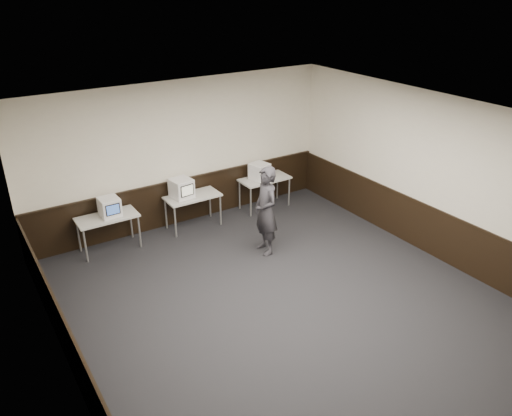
% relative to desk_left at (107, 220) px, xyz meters
% --- Properties ---
extents(floor, '(8.00, 8.00, 0.00)m').
position_rel_desk_left_xyz_m(floor, '(1.90, -3.60, -0.68)').
color(floor, black).
rests_on(floor, ground).
extents(ceiling, '(8.00, 8.00, 0.00)m').
position_rel_desk_left_xyz_m(ceiling, '(1.90, -3.60, 2.52)').
color(ceiling, white).
rests_on(ceiling, back_wall).
extents(back_wall, '(7.00, 0.00, 7.00)m').
position_rel_desk_left_xyz_m(back_wall, '(1.90, 0.40, 0.92)').
color(back_wall, silver).
rests_on(back_wall, ground).
extents(left_wall, '(0.00, 8.00, 8.00)m').
position_rel_desk_left_xyz_m(left_wall, '(-1.60, -3.60, 0.92)').
color(left_wall, silver).
rests_on(left_wall, ground).
extents(right_wall, '(0.00, 8.00, 8.00)m').
position_rel_desk_left_xyz_m(right_wall, '(5.40, -3.60, 0.92)').
color(right_wall, silver).
rests_on(right_wall, ground).
extents(wainscot_back, '(6.98, 0.04, 1.00)m').
position_rel_desk_left_xyz_m(wainscot_back, '(1.90, 0.38, -0.18)').
color(wainscot_back, black).
rests_on(wainscot_back, back_wall).
extents(wainscot_left, '(0.04, 7.98, 1.00)m').
position_rel_desk_left_xyz_m(wainscot_left, '(-1.58, -3.60, -0.18)').
color(wainscot_left, black).
rests_on(wainscot_left, left_wall).
extents(wainscot_right, '(0.04, 7.98, 1.00)m').
position_rel_desk_left_xyz_m(wainscot_right, '(5.38, -3.60, -0.18)').
color(wainscot_right, black).
rests_on(wainscot_right, right_wall).
extents(wainscot_rail, '(6.98, 0.06, 0.04)m').
position_rel_desk_left_xyz_m(wainscot_rail, '(1.90, 0.36, 0.34)').
color(wainscot_rail, black).
rests_on(wainscot_rail, wainscot_back).
extents(desk_left, '(1.20, 0.60, 0.75)m').
position_rel_desk_left_xyz_m(desk_left, '(0.00, 0.00, 0.00)').
color(desk_left, beige).
rests_on(desk_left, ground).
extents(desk_center, '(1.20, 0.60, 0.75)m').
position_rel_desk_left_xyz_m(desk_center, '(1.90, 0.00, 0.00)').
color(desk_center, beige).
rests_on(desk_center, ground).
extents(desk_right, '(1.20, 0.60, 0.75)m').
position_rel_desk_left_xyz_m(desk_right, '(3.80, 0.00, 0.00)').
color(desk_right, beige).
rests_on(desk_right, ground).
extents(emac_left, '(0.39, 0.42, 0.38)m').
position_rel_desk_left_xyz_m(emac_left, '(0.08, -0.00, 0.26)').
color(emac_left, white).
rests_on(emac_left, desk_left).
extents(emac_center, '(0.48, 0.50, 0.42)m').
position_rel_desk_left_xyz_m(emac_center, '(1.67, 0.04, 0.28)').
color(emac_center, white).
rests_on(emac_center, desk_center).
extents(emac_right, '(0.47, 0.49, 0.39)m').
position_rel_desk_left_xyz_m(emac_right, '(3.67, 0.02, 0.27)').
color(emac_right, white).
rests_on(emac_right, desk_right).
extents(person, '(0.51, 0.71, 1.82)m').
position_rel_desk_left_xyz_m(person, '(2.63, -1.79, 0.23)').
color(person, '#2A282E').
rests_on(person, ground).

